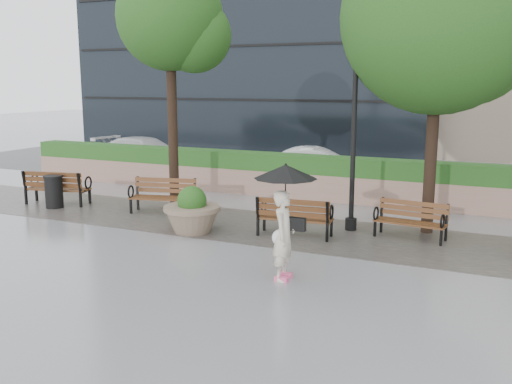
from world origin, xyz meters
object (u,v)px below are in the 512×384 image
at_px(pedestrian, 285,211).
at_px(car_right, 317,164).
at_px(bench_0, 58,194).
at_px(planter_left, 192,215).
at_px(bench_2, 294,225).
at_px(bench_3, 410,228).
at_px(trash_bin, 54,193).
at_px(bench_1, 163,203).
at_px(car_left, 146,154).
at_px(lamppost, 353,156).

bearing_deg(pedestrian, car_right, 12.19).
height_order(bench_0, planter_left, planter_left).
bearing_deg(bench_2, bench_3, -166.01).
xyz_separation_m(bench_0, trash_bin, (0.27, -0.42, 0.15)).
bearing_deg(car_right, trash_bin, 134.60).
xyz_separation_m(trash_bin, pedestrian, (8.29, -2.87, 0.84)).
distance_m(bench_1, bench_2, 4.26).
xyz_separation_m(bench_0, bench_1, (3.51, 0.32, -0.02)).
height_order(bench_3, car_left, car_left).
height_order(bench_0, bench_2, bench_0).
relative_size(bench_3, lamppost, 0.40).
height_order(bench_2, lamppost, lamppost).
height_order(trash_bin, car_right, car_right).
bearing_deg(lamppost, bench_2, -133.14).
xyz_separation_m(bench_1, bench_3, (6.70, 0.13, -0.03)).
relative_size(bench_2, car_left, 0.39).
height_order(lamppost, car_right, lamppost).
height_order(car_left, car_right, car_left).
height_order(bench_0, bench_3, bench_0).
relative_size(bench_2, bench_3, 1.08).
distance_m(car_left, pedestrian, 14.44).
distance_m(bench_2, pedestrian, 3.14).
distance_m(bench_2, bench_3, 2.67).
xyz_separation_m(bench_0, planter_left, (5.32, -1.14, 0.15)).
distance_m(bench_2, car_right, 7.88).
bearing_deg(trash_bin, lamppost, 7.33).
relative_size(planter_left, car_right, 0.36).
relative_size(bench_0, lamppost, 0.48).
relative_size(trash_bin, lamppost, 0.22).
relative_size(bench_0, pedestrian, 0.94).
distance_m(bench_3, car_left, 13.52).
relative_size(car_left, car_right, 1.23).
distance_m(trash_bin, car_left, 7.54).
relative_size(lamppost, pedestrian, 1.96).
xyz_separation_m(bench_1, lamppost, (5.24, 0.35, 1.56)).
height_order(lamppost, car_left, lamppost).
height_order(bench_2, pedestrian, pedestrian).
bearing_deg(lamppost, bench_1, -176.16).
height_order(bench_0, pedestrian, pedestrian).
bearing_deg(bench_1, planter_left, -51.99).
distance_m(bench_0, bench_1, 3.52).
distance_m(bench_0, lamppost, 8.91).
bearing_deg(lamppost, trash_bin, -172.67).
bearing_deg(bench_2, trash_bin, -6.02).
bearing_deg(trash_bin, planter_left, -8.13).
relative_size(trash_bin, car_left, 0.20).
relative_size(bench_0, bench_2, 1.10).
distance_m(bench_3, planter_left, 5.14).
bearing_deg(planter_left, bench_0, 167.89).
relative_size(car_left, pedestrian, 2.16).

